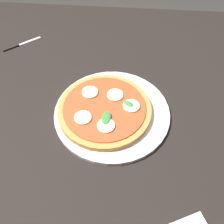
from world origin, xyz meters
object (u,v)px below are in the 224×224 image
serving_tray (112,113)px  knife (17,45)px  dining_table (123,118)px  pizza (104,109)px

serving_tray → knife: 0.49m
knife → serving_tray: bearing=-37.5°
dining_table → pizza: bearing=-139.1°
pizza → serving_tray: bearing=3.9°
knife → pizza: bearing=-39.4°
dining_table → pizza: size_ratio=5.07×
dining_table → serving_tray: serving_tray is taller
knife → dining_table: bearing=-30.9°
serving_tray → pizza: (-0.02, -0.00, 0.02)m
pizza → knife: pizza is taller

